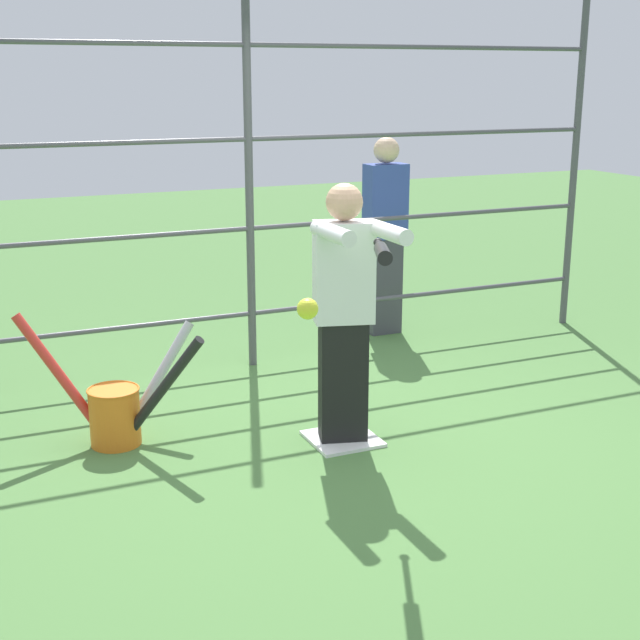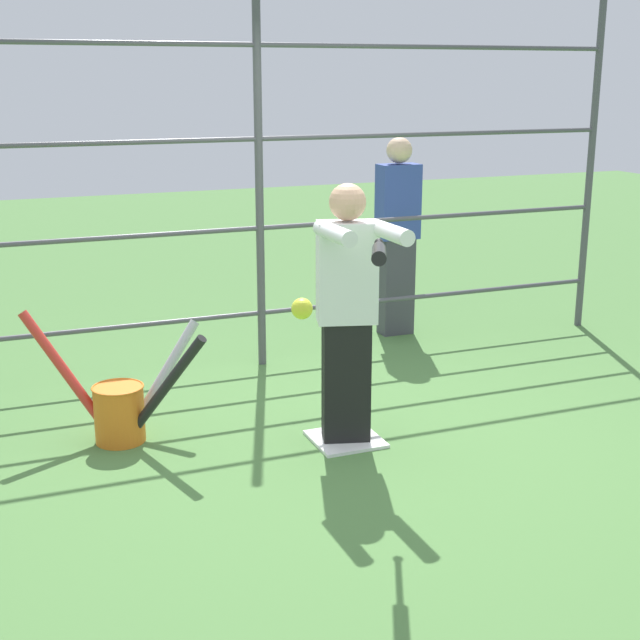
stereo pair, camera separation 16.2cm
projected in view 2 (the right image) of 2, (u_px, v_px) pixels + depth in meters
ground_plane at (346, 441)px, 5.37m from camera, size 24.00×24.00×0.00m
home_plate at (346, 439)px, 5.37m from camera, size 0.40×0.40×0.02m
fence_backstop at (259, 184)px, 6.44m from camera, size 5.91×0.06×2.73m
batter at (348, 307)px, 5.13m from camera, size 0.39×0.60×1.55m
baseball_bat_swinging at (379, 252)px, 4.12m from camera, size 0.43×0.83×0.15m
softball_in_flight at (302, 309)px, 3.93m from camera, size 0.10×0.10×0.10m
bat_bucket at (121, 406)px, 5.31m from camera, size 1.06×0.72×0.81m
bystander_behind_fence at (397, 234)px, 7.38m from camera, size 0.34×0.21×1.64m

